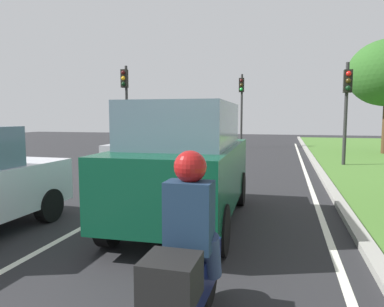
# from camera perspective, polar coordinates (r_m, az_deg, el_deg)

# --- Properties ---
(ground_plane) EXTENTS (60.00, 60.00, 0.00)m
(ground_plane) POSITION_cam_1_polar(r_m,az_deg,el_deg) (12.34, 1.17, -3.53)
(ground_plane) COLOR #262628
(lane_line_center) EXTENTS (0.12, 32.00, 0.01)m
(lane_line_center) POSITION_cam_1_polar(r_m,az_deg,el_deg) (12.52, -1.96, -3.38)
(lane_line_center) COLOR silver
(lane_line_center) RESTS_ON ground
(lane_line_right_edge) EXTENTS (0.12, 32.00, 0.01)m
(lane_line_right_edge) POSITION_cam_1_polar(r_m,az_deg,el_deg) (12.02, 18.13, -4.06)
(lane_line_right_edge) COLOR silver
(lane_line_right_edge) RESTS_ON ground
(curb_right) EXTENTS (0.24, 48.00, 0.12)m
(curb_right) POSITION_cam_1_polar(r_m,az_deg,el_deg) (12.06, 20.51, -3.84)
(curb_right) COLOR #9E9B93
(curb_right) RESTS_ON ground
(car_suv_ahead) EXTENTS (2.09, 4.56, 2.28)m
(car_suv_ahead) POSITION_cam_1_polar(r_m,az_deg,el_deg) (6.73, -0.94, -1.40)
(car_suv_ahead) COLOR #0C472D
(car_suv_ahead) RESTS_ON ground
(car_hatchback_far) EXTENTS (1.81, 3.74, 1.78)m
(car_hatchback_far) POSITION_cam_1_polar(r_m,az_deg,el_deg) (13.07, -7.86, 0.85)
(car_hatchback_far) COLOR #B7BABF
(car_hatchback_far) RESTS_ON ground
(motorcycle) EXTENTS (0.40, 1.90, 1.01)m
(motorcycle) POSITION_cam_1_polar(r_m,az_deg,el_deg) (3.27, -0.53, -20.43)
(motorcycle) COLOR #0C143F
(motorcycle) RESTS_ON ground
(rider_person) EXTENTS (0.50, 0.40, 1.16)m
(rider_person) POSITION_cam_1_polar(r_m,az_deg,el_deg) (3.09, -0.29, -9.69)
(rider_person) COLOR #192D47
(rider_person) RESTS_ON ground
(traffic_light_near_right) EXTENTS (0.32, 0.50, 4.20)m
(traffic_light_near_right) POSITION_cam_1_polar(r_m,az_deg,el_deg) (15.71, 23.59, 8.29)
(traffic_light_near_right) COLOR #2D2D2D
(traffic_light_near_right) RESTS_ON ground
(traffic_light_overhead_left) EXTENTS (0.32, 0.50, 4.59)m
(traffic_light_overhead_left) POSITION_cam_1_polar(r_m,az_deg,el_deg) (18.52, -10.63, 9.23)
(traffic_light_overhead_left) COLOR #2D2D2D
(traffic_light_overhead_left) RESTS_ON ground
(traffic_light_far_median) EXTENTS (0.32, 0.50, 4.79)m
(traffic_light_far_median) POSITION_cam_1_polar(r_m,az_deg,el_deg) (23.70, 7.95, 8.77)
(traffic_light_far_median) COLOR #2D2D2D
(traffic_light_far_median) RESTS_ON ground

